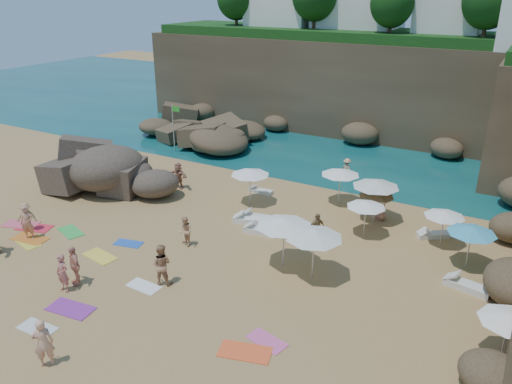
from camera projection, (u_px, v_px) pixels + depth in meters
The scene contains 48 objects.
ground at pixel (195, 239), 26.24m from camera, with size 120.00×120.00×0.00m, color tan.
seawater at pixel (370, 117), 50.36m from camera, with size 120.00×120.00×0.00m, color #0C4751.
cliff_back at pixel (379, 88), 43.90m from camera, with size 44.00×8.00×8.00m, color brown.
rock_promontory at pixel (200, 136), 44.10m from camera, with size 12.00×7.00×2.00m, color brown, non-canonical shape.
clifftop_buildings at pixel (401, 0), 41.32m from camera, with size 28.48×9.48×7.00m.
clifftop_trees at pixel (404, 2), 35.44m from camera, with size 35.60×23.82×4.40m.
marina_masts at pixel (231, 74), 56.70m from camera, with size 3.10×0.10×6.00m.
rock_outcrop at pixel (113, 192), 32.24m from camera, with size 7.34×5.50×2.93m, color brown, non-canonical shape.
flag_pole at pixel (174, 122), 38.99m from camera, with size 0.75×0.08×3.82m.
parasol_0 at pixel (250, 172), 29.75m from camera, with size 2.36×2.36×2.23m.
parasol_1 at pixel (340, 172), 29.79m from camera, with size 2.34×2.34×2.21m.
parasol_2 at pixel (445, 214), 24.99m from camera, with size 2.03×2.03×1.92m.
parasol_4 at pixel (376, 183), 27.45m from camera, with size 2.60×2.60×2.46m.
parasol_5 at pixel (366, 204), 25.99m from camera, with size 2.06×2.06×1.95m.
parasol_6 at pixel (377, 194), 27.43m from camera, with size 1.98×1.98×1.87m.
parasol_8 at pixel (314, 234), 21.93m from camera, with size 2.59×2.59×2.45m.
parasol_9 at pixel (284, 222), 22.88m from camera, with size 2.64×2.64×2.50m.
parasol_10 at pixel (472, 230), 22.93m from camera, with size 2.24×2.24×2.12m.
parasol_11 at pixel (510, 317), 17.07m from camera, with size 2.12×2.12×2.00m.
lounger_0 at pixel (261, 191), 32.00m from camera, with size 1.56×0.52×0.24m, color silver.
lounger_1 at pixel (257, 218), 28.25m from camera, with size 1.92×0.64×0.30m, color silver.
lounger_2 at pixel (433, 235), 26.36m from camera, with size 1.69×0.56×0.26m, color silver.
lounger_3 at pixel (250, 220), 28.00m from camera, with size 1.93×0.64×0.30m, color white.
lounger_4 at pixel (467, 286), 21.84m from camera, with size 1.97×0.66×0.31m, color silver.
lounger_5 at pixel (261, 231), 26.80m from camera, with size 1.84×0.61×0.29m, color white.
towel_1 at pixel (21, 224), 27.80m from camera, with size 1.94×0.97×0.03m, color #D65363.
towel_2 at pixel (30, 239), 26.22m from camera, with size 1.94×0.97×0.03m, color orange.
towel_3 at pixel (71, 232), 26.98m from camera, with size 1.73×0.87×0.03m, color green.
towel_4 at pixel (28, 243), 25.78m from camera, with size 1.55×0.77×0.03m, color yellow.
towel_5 at pixel (144, 286), 22.09m from camera, with size 1.54×0.77×0.03m, color white.
towel_6 at pixel (71, 309), 20.56m from camera, with size 1.95×0.98×0.03m, color purple.
towel_7 at pixel (34, 228), 27.42m from camera, with size 1.90×0.95×0.03m, color red.
towel_8 at pixel (128, 243), 25.76m from camera, with size 1.45×0.73×0.03m, color blue.
towel_9 at pixel (267, 341), 18.70m from camera, with size 1.55×0.77×0.03m, color #E25897.
towel_10 at pixel (245, 352), 18.14m from camera, with size 1.91×0.96×0.03m, color #FF5928.
towel_12 at pixel (100, 256), 24.54m from camera, with size 1.79×0.89×0.03m, color yellow.
towel_13 at pixel (37, 328), 19.40m from camera, with size 1.56×0.78×0.03m, color silver.
person_stand_0 at pixel (27, 223), 25.94m from camera, with size 0.67×0.44×1.84m, color tan.
person_stand_1 at pixel (161, 264), 21.98m from camera, with size 0.94×0.74×1.94m, color tan.
person_stand_2 at pixel (347, 169), 34.14m from camera, with size 0.94×0.39×1.45m, color tan.
person_stand_3 at pixel (317, 228), 25.57m from camera, with size 0.96×0.40×1.64m, color olive.
person_stand_4 at pixel (382, 205), 28.12m from camera, with size 0.88×0.48×1.80m, color #B67760.
person_stand_5 at pixel (178, 176), 32.47m from camera, with size 1.63×0.47×1.75m, color #B17258.
person_stand_6 at pixel (43, 343), 17.20m from camera, with size 0.69×0.45×1.90m, color #E7A583.
person_lie_0 at pixel (29, 227), 27.06m from camera, with size 1.03×1.60×0.43m, color tan.
person_lie_1 at pixel (77, 279), 22.24m from camera, with size 1.08×1.85×0.45m, color #E9A184.
person_lie_4 at pixel (65, 287), 21.72m from camera, with size 0.63×1.74×0.42m, color #BC6C5E.
person_lie_5 at pixel (186, 241), 25.45m from camera, with size 0.76×1.57×0.60m, color tan.
Camera 1 is at (14.25, -18.69, 12.37)m, focal length 35.00 mm.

